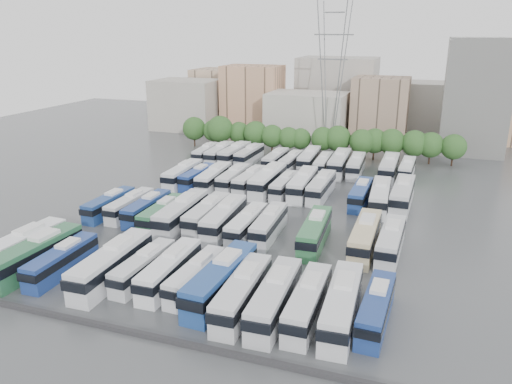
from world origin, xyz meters
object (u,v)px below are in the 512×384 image
(bus_r2_s3, at_px, (214,178))
(bus_r3_s9, at_px, (339,163))
(bus_r0_s12, at_px, (342,305))
(bus_r2_s13, at_px, (402,195))
(bus_r2_s12, at_px, (380,196))
(bus_r1_s2, at_px, (147,208))
(bus_r2_s2, at_px, (198,176))
(bus_r3_s1, at_px, (220,153))
(bus_r2_s4, at_px, (233,178))
(bus_r2_s11, at_px, (361,194))
(bus_r1_s5, at_px, (207,214))
(bus_r0_s6, at_px, (170,269))
(bus_r2_s8, at_px, (303,184))
(bus_r2_s7, at_px, (284,185))
(bus_r1_s3, at_px, (162,213))
(bus_r0_s10, at_px, (275,297))
(electricity_pylon, at_px, (332,70))
(bus_r0_s7, at_px, (196,276))
(bus_r0_s11, at_px, (308,302))
(bus_r1_s6, at_px, (224,218))
(bus_r1_s7, at_px, (247,224))
(bus_r3_s3, at_px, (249,155))
(bus_r0_s1, at_px, (36,255))
(bus_r2_s9, at_px, (321,187))
(bus_r0_s9, at_px, (242,292))
(bus_r3_s7, at_px, (309,159))
(bus_r1_s4, at_px, (182,213))
(bus_r0_s8, at_px, (221,279))
(bus_r3_s10, at_px, (356,165))
(bus_r3_s6, at_px, (291,162))
(bus_r0_s0, at_px, (20,248))
(bus_r3_s8, at_px, (323,164))
(bus_r0_s2, at_px, (62,260))
(bus_r1_s12, at_px, (365,236))
(bus_r1_s13, at_px, (391,241))
(bus_r0_s13, at_px, (376,308))
(bus_r2_s5, at_px, (250,180))
(bus_r3_s13, at_px, (407,169))
(bus_r3_s2, at_px, (235,154))
(bus_r3_s0, at_px, (206,153))
(bus_r2_s1, at_px, (183,174))
(bus_r0_s5, at_px, (143,267))
(bus_r1_s8, at_px, (269,224))
(bus_r2_s6, at_px, (268,180))
(bus_r1_s10, at_px, (315,231))

(bus_r2_s3, bearing_deg, bus_r3_s9, 38.64)
(bus_r0_s12, xyz_separation_m, bus_r2_s13, (3.34, 37.15, 0.08))
(bus_r0_s12, xyz_separation_m, bus_r2_s12, (-0.02, 35.38, -0.01))
(bus_r0_s12, xyz_separation_m, bus_r1_s2, (-33.07, 18.64, -0.28))
(bus_r2_s2, height_order, bus_r3_s1, bus_r3_s1)
(bus_r2_s4, bearing_deg, bus_r2_s11, -3.86)
(bus_r1_s5, bearing_deg, bus_r0_s6, -79.91)
(bus_r2_s2, height_order, bus_r2_s8, bus_r2_s8)
(bus_r2_s7, height_order, bus_r2_s8, bus_r2_s8)
(bus_r1_s3, relative_size, bus_r3_s9, 0.84)
(bus_r3_s9, bearing_deg, bus_r0_s10, -87.97)
(electricity_pylon, relative_size, bus_r0_s7, 3.06)
(bus_r0_s11, distance_m, bus_r1_s6, 24.83)
(electricity_pylon, height_order, bus_r1_s7, electricity_pylon)
(bus_r2_s3, height_order, bus_r3_s3, bus_r2_s3)
(bus_r0_s1, relative_size, bus_r2_s9, 1.09)
(bus_r0_s9, xyz_separation_m, bus_r3_s7, (-6.50, 56.53, -0.01))
(bus_r1_s4, bearing_deg, bus_r0_s8, -53.19)
(bus_r1_s2, xyz_separation_m, bus_r3_s10, (26.40, 35.37, 0.11))
(bus_r2_s7, bearing_deg, bus_r3_s7, 90.97)
(bus_r2_s8, xyz_separation_m, bus_r3_s6, (-6.38, 15.55, -0.36))
(bus_r0_s0, distance_m, bus_r3_s3, 56.02)
(bus_r2_s8, xyz_separation_m, bus_r3_s8, (0.21, 16.07, -0.35))
(bus_r1_s3, bearing_deg, bus_r0_s2, -101.48)
(bus_r2_s4, bearing_deg, bus_r1_s12, -37.31)
(bus_r0_s12, bearing_deg, bus_r3_s7, 104.18)
(bus_r2_s13, bearing_deg, bus_r1_s13, -88.80)
(bus_r2_s11, height_order, bus_r3_s9, bus_r3_s9)
(bus_r2_s11, distance_m, bus_r3_s10, 18.07)
(bus_r0_s13, relative_size, bus_r3_s6, 1.04)
(bus_r2_s5, distance_m, bus_r3_s6, 16.14)
(bus_r1_s2, xyz_separation_m, bus_r3_s13, (36.16, 36.46, -0.02))
(bus_r0_s0, bearing_deg, bus_r2_s13, 43.66)
(bus_r0_s1, height_order, bus_r1_s5, bus_r0_s1)
(bus_r1_s13, height_order, bus_r3_s2, bus_r3_s2)
(bus_r3_s0, height_order, bus_r3_s1, bus_r3_s1)
(bus_r1_s12, relative_size, bus_r2_s1, 1.05)
(bus_r0_s5, xyz_separation_m, bus_r2_s13, (26.49, 35.80, 0.42))
(bus_r1_s2, relative_size, bus_r1_s8, 0.96)
(bus_r1_s6, distance_m, bus_r2_s8, 20.79)
(bus_r2_s6, bearing_deg, bus_r1_s10, -56.36)
(bus_r1_s10, relative_size, bus_r3_s13, 1.13)
(bus_r3_s1, xyz_separation_m, bus_r3_s9, (26.39, -0.35, 0.21))
(bus_r1_s3, relative_size, bus_r3_s2, 0.90)
(bus_r0_s1, distance_m, bus_r1_s3, 19.37)
(bus_r0_s0, height_order, bus_r3_s13, bus_r0_s0)
(bus_r1_s12, distance_m, bus_r2_s9, 21.97)
(bus_r0_s10, bearing_deg, bus_r0_s9, 179.14)
(bus_r2_s4, bearing_deg, bus_r2_s2, -174.93)
(bus_r0_s1, relative_size, bus_r1_s5, 1.09)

